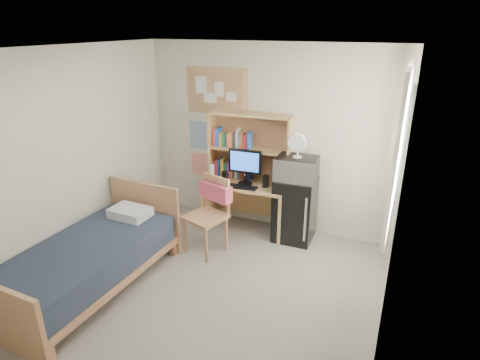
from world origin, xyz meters
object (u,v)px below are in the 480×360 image
at_px(monitor, 245,167).
at_px(speaker_right, 266,181).
at_px(mini_fridge, 295,209).
at_px(bed, 89,266).
at_px(speaker_left, 225,176).
at_px(microwave, 297,168).
at_px(desk_fan, 298,147).
at_px(bulletin_board, 217,91).
at_px(desk, 246,206).
at_px(desk_chair, 205,216).

xyz_separation_m(monitor, speaker_right, (0.30, 0.02, -0.16)).
xyz_separation_m(mini_fridge, bed, (-1.78, -2.02, -0.17)).
height_order(bed, speaker_right, speaker_right).
distance_m(bed, speaker_left, 2.13).
bearing_deg(microwave, desk_fan, -91.64).
bearing_deg(bed, desk_fan, 49.91).
distance_m(bulletin_board, bed, 2.85).
height_order(desk, speaker_left, speaker_left).
distance_m(desk, desk_fan, 1.20).
bearing_deg(desk, bulletin_board, 149.64).
xyz_separation_m(monitor, speaker_left, (-0.30, -0.02, -0.17)).
height_order(bulletin_board, speaker_left, bulletin_board).
xyz_separation_m(desk_chair, speaker_left, (-0.05, 0.70, 0.30)).
relative_size(bed, monitor, 4.11).
relative_size(mini_fridge, speaker_right, 5.27).
bearing_deg(bed, monitor, 62.45).
relative_size(mini_fridge, monitor, 1.80).
relative_size(desk_chair, bed, 0.50).
xyz_separation_m(speaker_right, desk_fan, (0.41, 0.05, 0.52)).
distance_m(desk, microwave, 0.98).
xyz_separation_m(desk, monitor, (0.00, -0.06, 0.61)).
relative_size(desk_chair, microwave, 1.94).
xyz_separation_m(bed, speaker_right, (1.38, 1.94, 0.53)).
height_order(mini_fridge, microwave, microwave).
bearing_deg(desk_fan, desk_chair, -142.18).
height_order(mini_fridge, speaker_left, mini_fridge).
xyz_separation_m(desk_chair, bed, (-0.83, -1.21, -0.23)).
bearing_deg(speaker_left, microwave, 1.61).
height_order(speaker_left, speaker_right, speaker_right).
height_order(bulletin_board, desk_chair, bulletin_board).
bearing_deg(bed, desk_chair, 57.22).
bearing_deg(bed, mini_fridge, 50.20).
height_order(bulletin_board, bed, bulletin_board).
relative_size(speaker_left, microwave, 0.30).
bearing_deg(desk_fan, microwave, 88.36).
bearing_deg(desk_fan, bulletin_board, 165.92).
bearing_deg(microwave, desk_chair, -142.18).
bearing_deg(monitor, speaker_right, 0.00).
distance_m(monitor, microwave, 0.71).
relative_size(desk, microwave, 2.22).
relative_size(mini_fridge, speaker_left, 5.68).
bearing_deg(speaker_right, desk_chair, -130.15).
bearing_deg(mini_fridge, desk_fan, -90.00).
distance_m(speaker_left, microwave, 1.04).
distance_m(desk, monitor, 0.61).
bearing_deg(desk_chair, desk_fan, 55.83).
bearing_deg(speaker_right, bed, -128.78).
xyz_separation_m(desk, desk_fan, (0.71, 0.01, 0.97)).
distance_m(speaker_right, microwave, 0.47).
bearing_deg(bulletin_board, microwave, -12.45).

